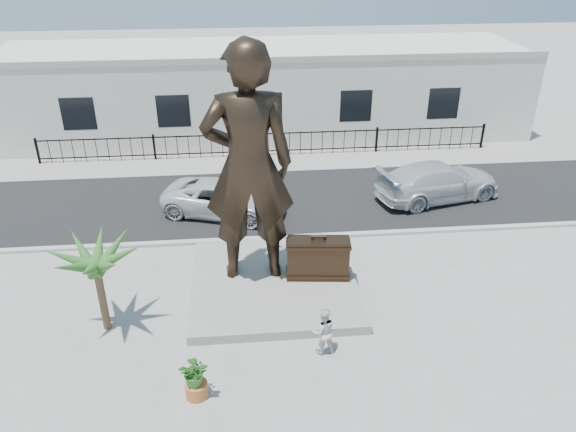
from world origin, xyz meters
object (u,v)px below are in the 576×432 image
statue (248,166)px  car_white (224,198)px  suitcase (318,258)px  tourist (323,331)px

statue → car_white: (-0.92, 4.77, -3.35)m
suitcase → tourist: size_ratio=1.38×
statue → car_white: statue is taller
statue → suitcase: size_ratio=3.84×
statue → tourist: (1.78, -3.65, -3.33)m
statue → tourist: statue is taller
tourist → car_white: tourist is taller
statue → car_white: size_ratio=1.55×
suitcase → statue: bearing=173.6°
statue → suitcase: statue is taller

